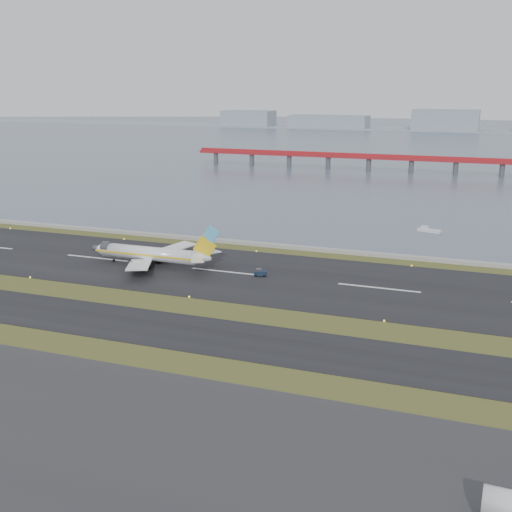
# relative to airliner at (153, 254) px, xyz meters

# --- Properties ---
(ground) EXTENTS (1000.00, 1000.00, 0.00)m
(ground) POSITION_rel_airliner_xyz_m (20.89, -28.17, -3.46)
(ground) COLOR #364217
(ground) RESTS_ON ground
(taxiway_strip) EXTENTS (1000.00, 18.00, 0.10)m
(taxiway_strip) POSITION_rel_airliner_xyz_m (20.89, -40.17, -3.41)
(taxiway_strip) COLOR black
(taxiway_strip) RESTS_ON ground
(runway_strip) EXTENTS (1000.00, 45.00, 0.10)m
(runway_strip) POSITION_rel_airliner_xyz_m (20.89, 1.83, -3.41)
(runway_strip) COLOR black
(runway_strip) RESTS_ON ground
(seawall) EXTENTS (1000.00, 2.50, 1.00)m
(seawall) POSITION_rel_airliner_xyz_m (20.89, 31.83, -2.96)
(seawall) COLOR gray
(seawall) RESTS_ON ground
(bay_water) EXTENTS (1400.00, 800.00, 1.30)m
(bay_water) POSITION_rel_airliner_xyz_m (20.89, 431.83, -3.46)
(bay_water) COLOR #4D5A6E
(bay_water) RESTS_ON ground
(red_pier) EXTENTS (260.00, 5.00, 10.20)m
(red_pier) POSITION_rel_airliner_xyz_m (40.89, 221.83, 3.82)
(red_pier) COLOR #A81C23
(red_pier) RESTS_ON ground
(far_shoreline) EXTENTS (1400.00, 80.00, 60.50)m
(far_shoreline) POSITION_rel_airliner_xyz_m (34.52, 591.83, 2.61)
(far_shoreline) COLOR #8A98A4
(far_shoreline) RESTS_ON ground
(airliner) EXTENTS (38.52, 32.89, 12.80)m
(airliner) POSITION_rel_airliner_xyz_m (0.00, 0.00, 0.00)
(airliner) COLOR white
(airliner) RESTS_ON ground
(pushback_tug) EXTENTS (3.47, 2.51, 2.01)m
(pushback_tug) POSITION_rel_airliner_xyz_m (30.42, 1.30, -2.48)
(pushback_tug) COLOR #132034
(pushback_tug) RESTS_ON ground
(workboat_near) EXTENTS (8.19, 4.48, 1.90)m
(workboat_near) POSITION_rel_airliner_xyz_m (65.85, 69.54, -2.86)
(workboat_near) COLOR silver
(workboat_near) RESTS_ON ground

